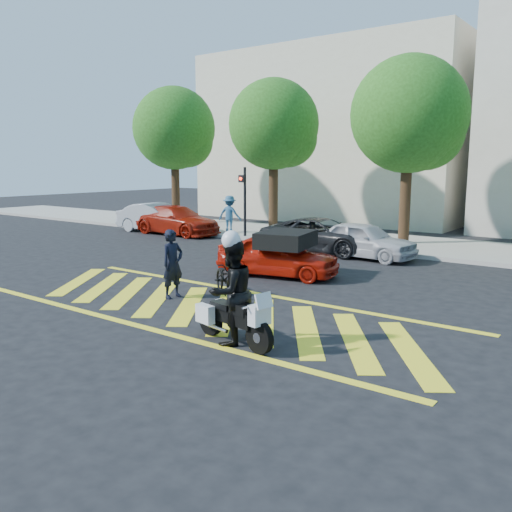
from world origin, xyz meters
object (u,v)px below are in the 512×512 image
Objects in this scene: officer_moto at (232,292)px; parked_far_left at (157,218)px; parked_mid_left at (322,235)px; red_convertible at (278,255)px; parked_mid_right at (364,240)px; bicycle at (225,278)px; officer_bike at (173,264)px; parked_left at (177,220)px; police_motorcycle at (233,318)px.

officer_moto is 17.29m from parked_far_left.
parked_mid_left is (9.58, -0.50, -0.05)m from parked_far_left.
red_convertible is 4.46m from parked_mid_right.
officer_bike is at bearing 171.76° from bicycle.
red_convertible is at bearing 41.83° from bicycle.
officer_bike is at bearing -134.64° from parked_left.
police_motorcycle is at bearing -130.55° from parked_left.
officer_bike is 0.85× the size of police_motorcycle.
parked_left is (-8.75, 8.91, -0.19)m from officer_bike.
parked_left is at bearing 86.39° from bicycle.
officer_bike reaches higher than parked_far_left.
red_convertible is at bearing 175.26° from parked_mid_right.
bicycle is 0.47× the size of red_convertible.
officer_moto is (2.52, -2.82, 0.54)m from bicycle.
officer_moto is 0.52× the size of parked_mid_right.
parked_mid_left is (-3.94, 10.29, -0.34)m from officer_moto.
police_motorcycle is 11.01m from parked_mid_left.
parked_far_left is at bearing 52.67° from officer_bike.
parked_mid_left is at bearing 122.66° from police_motorcycle.
officer_moto is 0.43× the size of parked_left.
red_convertible is 0.79× the size of parked_left.
parked_far_left is (-10.08, 8.91, -0.16)m from officer_bike.
bicycle is 2.86m from red_convertible.
officer_bike is at bearing 175.09° from parked_mid_right.
parked_mid_right is (0.70, 4.41, 0.03)m from red_convertible.
parked_left is (-9.38, 5.12, 0.05)m from red_convertible.
red_convertible is 0.78× the size of parked_mid_left.
officer_moto reaches higher than bicycle.
parked_far_left is (-13.52, 10.78, -0.29)m from officer_moto.
parked_mid_right is (-2.13, 10.06, 0.16)m from police_motorcycle.
officer_bike is 3.92m from officer_moto.
red_convertible is (-2.82, 5.66, -0.37)m from officer_moto.
parked_left is 10.10m from parked_mid_right.
parked_mid_left is (-1.42, 7.46, 0.20)m from bicycle.
bicycle is 0.85× the size of police_motorcycle.
officer_moto is at bearing -143.59° from police_motorcycle.
parked_far_left is at bearing 83.56° from parked_mid_left.
parked_mid_left reaches higher than red_convertible.
parked_far_left reaches higher than red_convertible.
police_motorcycle is at bearing -162.44° from parked_mid_left.
officer_bike is 1.39m from bicycle.
officer_bike reaches higher than red_convertible.
parked_mid_left is at bearing -147.42° from officer_moto.
parked_far_left is 9.59m from parked_mid_left.
officer_moto reaches higher than parked_mid_left.
officer_moto is (3.44, -1.87, 0.13)m from officer_bike.
officer_moto is (-0.01, -0.01, 0.50)m from police_motorcycle.
parked_left is at bearing 83.09° from parked_mid_left.
parked_far_left is at bearing 90.68° from parked_mid_right.
officer_bike is 3.85m from red_convertible.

